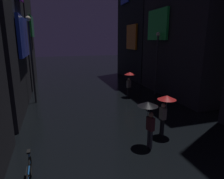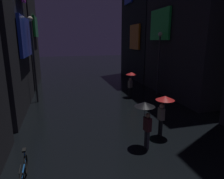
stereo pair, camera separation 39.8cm
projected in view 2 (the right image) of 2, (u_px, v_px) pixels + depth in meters
pedestrian_foreground_left_black at (146, 112)px, 8.62m from camera, size 0.90×0.90×2.12m
pedestrian_midstreet_left_red at (164, 105)px, 9.64m from camera, size 0.90×0.90×2.12m
pedestrian_near_crossing_red at (131, 78)px, 16.52m from camera, size 0.90×0.90×2.12m
bicycle_parked_at_storefront at (24, 173)px, 6.68m from camera, size 0.15×1.82×0.96m
streetlamp_left_far at (33, 51)px, 14.69m from camera, size 0.36×0.36×6.34m
streetlamp_right_far at (159, 56)px, 16.84m from camera, size 0.36×0.36×5.35m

